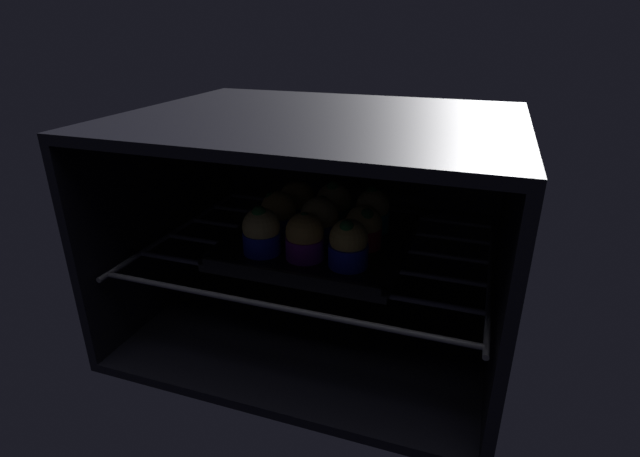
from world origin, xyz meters
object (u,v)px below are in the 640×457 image
Objects in this scene: muffin_row0_col2 at (348,244)px; muffin_row1_col0 at (279,214)px; muffin_row0_col1 at (306,237)px; muffin_row2_col2 at (372,211)px; muffin_row2_col1 at (336,205)px; muffin_row1_col1 at (319,220)px; baking_tray at (320,243)px; muffin_row0_col0 at (261,232)px; muffin_row1_col2 at (364,228)px; muffin_row2_col0 at (297,202)px.

muffin_row0_col2 reaches higher than muffin_row1_col0.
muffin_row0_col1 is 0.96× the size of muffin_row2_col2.
muffin_row2_col1 is at bearing 89.39° from muffin_row0_col1.
baking_tray is at bearing 72.68° from muffin_row1_col1.
muffin_row0_col1 is at bearing -90.61° from muffin_row2_col1.
muffin_row1_col1 is (-0.06, -0.20, 4.08)cm from baking_tray.
muffin_row1_col1 is (6.92, 7.14, 0.10)cm from muffin_row0_col0.
muffin_row2_col1 reaches higher than muffin_row0_col1.
baking_tray is 8.16cm from muffin_row1_col2.
muffin_row1_col0 reaches higher than baking_tray.
muffin_row0_col0 is at bearing -116.57° from muffin_row2_col1.
muffin_row0_col0 is 16.07cm from muffin_row1_col2.
muffin_row1_col1 is at bearing -107.32° from baking_tray.
muffin_row0_col2 is 1.02× the size of muffin_row1_col0.
muffin_row2_col2 is (7.05, 6.95, 3.91)cm from baking_tray.
muffin_row0_col0 is 1.01× the size of muffin_row2_col2.
muffin_row0_col2 reaches higher than muffin_row1_col2.
muffin_row2_col2 is at bearing -0.21° from muffin_row2_col0.
muffin_row0_col2 is at bearing -3.11° from muffin_row0_col1.
muffin_row0_col1 is 0.99× the size of muffin_row1_col0.
muffin_row2_col0 is at bearing 133.95° from baking_tray.
muffin_row0_col0 is 7.20cm from muffin_row0_col1.
muffin_row0_col1 is 6.71cm from muffin_row0_col2.
muffin_row2_col1 is (0.41, 7.53, 0.03)cm from muffin_row1_col1.
muffin_row1_col1 is at bearing 45.88° from muffin_row0_col0.
muffin_row2_col0 is (-6.68, 7.20, -0.15)cm from muffin_row1_col1.
muffin_row2_col1 is at bearing 87.25° from baking_tray.
baking_tray is at bearing -46.05° from muffin_row2_col0.
muffin_row1_col0 is 1.00× the size of muffin_row1_col1.
muffin_row2_col2 is at bearing 44.58° from baking_tray.
muffin_row0_col2 is 1.04× the size of muffin_row2_col0.
muffin_row0_col1 reaches higher than baking_tray.
muffin_row2_col0 is at bearing 133.69° from muffin_row0_col2.
muffin_row0_col2 is 9.93cm from muffin_row1_col1.
baking_tray is 3.54× the size of muffin_row2_col1.
muffin_row1_col0 reaches higher than muffin_row1_col2.
muffin_row2_col1 reaches higher than muffin_row1_col1.
muffin_row2_col1 is at bearing 63.43° from muffin_row0_col0.
muffin_row0_col2 is 7.34cm from muffin_row1_col2.
muffin_row0_col2 is at bearing -93.01° from muffin_row1_col2.
muffin_row0_col2 is 0.98× the size of muffin_row2_col2.
muffin_row1_col1 is at bearing -178.12° from muffin_row1_col2.
muffin_row0_col2 is at bearing -46.56° from baking_tray.
muffin_row2_col2 reaches higher than muffin_row0_col2.
muffin_row2_col2 is (13.80, -0.05, -0.02)cm from muffin_row2_col0.
muffin_row0_col0 reaches higher than muffin_row2_col0.
muffin_row2_col2 is at bearing -3.30° from muffin_row2_col1.
muffin_row2_col2 reaches higher than muffin_row1_col2.
muffin_row0_col0 is 16.41cm from muffin_row2_col1.
muffin_row0_col2 reaches higher than muffin_row2_col0.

